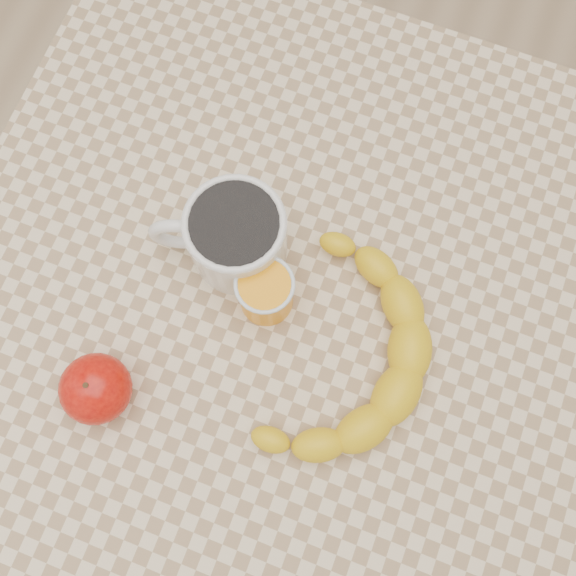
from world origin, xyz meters
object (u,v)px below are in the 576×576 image
(orange_juice_glass, at_px, (266,292))
(banana, at_px, (344,358))
(table, at_px, (288,309))
(apple, at_px, (96,389))
(coffee_mug, at_px, (234,235))

(orange_juice_glass, bearing_deg, banana, -18.32)
(table, relative_size, apple, 8.55)
(coffee_mug, bearing_deg, apple, -110.12)
(table, height_order, apple, apple)
(coffee_mug, distance_m, apple, 0.22)
(table, distance_m, apple, 0.26)
(table, bearing_deg, banana, -31.61)
(table, height_order, coffee_mug, coffee_mug)
(table, distance_m, banana, 0.15)
(coffee_mug, bearing_deg, orange_juice_glass, -39.53)
(apple, relative_size, banana, 0.28)
(coffee_mug, xyz_separation_m, orange_juice_glass, (0.05, -0.04, -0.01))
(apple, distance_m, banana, 0.27)
(coffee_mug, xyz_separation_m, banana, (0.16, -0.08, -0.03))
(orange_juice_glass, bearing_deg, coffee_mug, 140.47)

